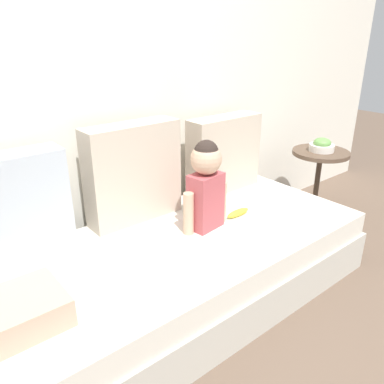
# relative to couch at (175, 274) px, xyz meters

# --- Properties ---
(ground_plane) EXTENTS (12.00, 12.00, 0.00)m
(ground_plane) POSITION_rel_couch_xyz_m (0.00, 0.00, -0.19)
(ground_plane) COLOR brown
(back_wall) EXTENTS (5.44, 0.10, 2.60)m
(back_wall) POSITION_rel_couch_xyz_m (0.00, 0.60, 1.11)
(back_wall) COLOR silver
(back_wall) RESTS_ON ground
(couch) EXTENTS (2.24, 0.94, 0.38)m
(couch) POSITION_rel_couch_xyz_m (0.00, 0.00, 0.00)
(couch) COLOR beige
(couch) RESTS_ON ground
(throw_pillow_left) EXTENTS (0.60, 0.16, 0.51)m
(throw_pillow_left) POSITION_rel_couch_xyz_m (-0.69, 0.37, 0.45)
(throw_pillow_left) COLOR #B2BCC6
(throw_pillow_left) RESTS_ON couch
(throw_pillow_center) EXTENTS (0.54, 0.16, 0.55)m
(throw_pillow_center) POSITION_rel_couch_xyz_m (0.00, 0.37, 0.47)
(throw_pillow_center) COLOR #C1B29E
(throw_pillow_center) RESTS_ON couch
(throw_pillow_right) EXTENTS (0.53, 0.16, 0.50)m
(throw_pillow_right) POSITION_rel_couch_xyz_m (0.69, 0.37, 0.44)
(throw_pillow_right) COLOR #C1B29E
(throw_pillow_right) RESTS_ON couch
(toddler) EXTENTS (0.29, 0.16, 0.49)m
(toddler) POSITION_rel_couch_xyz_m (0.24, 0.03, 0.45)
(toddler) COLOR #B24C51
(toddler) RESTS_ON couch
(banana) EXTENTS (0.17, 0.05, 0.04)m
(banana) POSITION_rel_couch_xyz_m (0.47, 0.01, 0.21)
(banana) COLOR yellow
(banana) RESTS_ON couch
(folded_blanket) EXTENTS (0.40, 0.28, 0.11)m
(folded_blanket) POSITION_rel_couch_xyz_m (-0.84, -0.12, 0.25)
(folded_blanket) COLOR tan
(folded_blanket) RESTS_ON couch
(side_table) EXTENTS (0.42, 0.42, 0.54)m
(side_table) POSITION_rel_couch_xyz_m (1.51, 0.15, 0.23)
(side_table) COLOR brown
(side_table) RESTS_ON ground
(fruit_bowl) EXTENTS (0.18, 0.18, 0.10)m
(fruit_bowl) POSITION_rel_couch_xyz_m (1.51, 0.15, 0.40)
(fruit_bowl) COLOR silver
(fruit_bowl) RESTS_ON side_table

